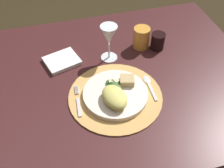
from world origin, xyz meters
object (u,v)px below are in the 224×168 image
Objects in this scene: fork at (78,102)px; dark_tumbler at (158,41)px; dining_table at (125,100)px; dinner_plate at (115,94)px; spoon at (148,83)px; wine_glass at (109,37)px; amber_tumbler at (141,38)px; napkin at (62,61)px.

fork is 2.06× the size of dark_tumbler.
dining_table is 0.31m from dark_tumbler.
dinner_plate reaches higher than spoon.
wine_glass is (0.03, 0.23, 0.10)m from dinner_plate.
amber_tumbler is at bearing 13.96° from wine_glass.
napkin is at bearing 173.68° from wine_glass.
amber_tumbler reaches higher than dinner_plate.
spoon is at bearing -102.16° from amber_tumbler.
spoon is (0.14, 0.03, -0.01)m from dinner_plate.
fork is 1.57× the size of amber_tumbler.
napkin is at bearing 144.83° from spoon.
dark_tumbler is (0.41, 0.24, 0.03)m from fork.
dark_tumbler is (0.07, -0.03, -0.01)m from amber_tumbler.
dinner_plate is at bearing -1.35° from fork.
amber_tumbler reaches higher than dark_tumbler.
dark_tumbler is at bearing 2.82° from wine_glass.
wine_glass is at bearing -6.32° from napkin.
dining_table is at bearing -71.55° from wine_glass.
amber_tumbler is (0.20, 0.27, 0.03)m from dinner_plate.
amber_tumbler is (0.37, 0.02, 0.04)m from napkin.
napkin is (-0.32, 0.22, 0.00)m from spoon.
wine_glass is at bearing 118.84° from spoon.
dark_tumbler is (0.44, -0.01, 0.03)m from napkin.
dinner_plate is 3.30× the size of dark_tumbler.
dining_table is at bearing 24.93° from fork.
wine_glass is at bearing 108.45° from dining_table.
spoon is 0.25m from amber_tumbler.
amber_tumbler reaches higher than fork.
spoon is at bearing -35.17° from napkin.
wine_glass reaches higher than fork.
amber_tumbler is (0.05, 0.24, 0.04)m from spoon.
spoon is 0.25m from wine_glass.
dining_table is 4.46× the size of dinner_plate.
spoon is at bearing -119.92° from dark_tumbler.
dinner_plate is 0.25m from wine_glass.
dining_table is at bearing 131.84° from spoon.
fork is at bearing -142.08° from amber_tumbler.
dining_table is 6.71× the size of wine_glass.
dining_table is 7.16× the size of fork.
dining_table is at bearing -144.88° from dark_tumbler.
dinner_plate is at bearing -138.03° from dark_tumbler.
napkin is at bearing 178.51° from dark_tumbler.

